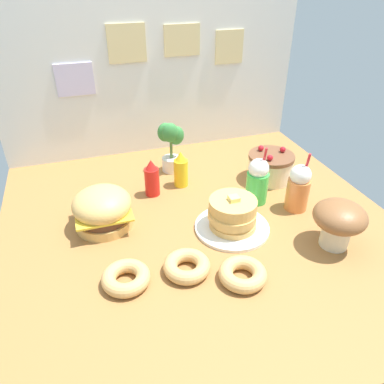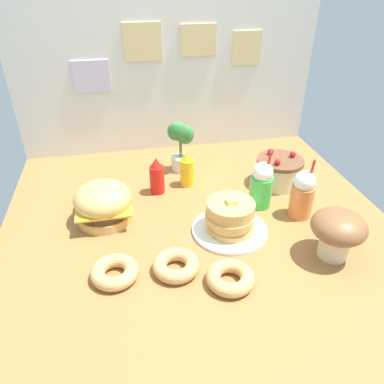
# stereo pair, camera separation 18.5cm
# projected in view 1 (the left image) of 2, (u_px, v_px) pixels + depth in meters

# --- Properties ---
(ground_plane) EXTENTS (2.03, 1.99, 0.02)m
(ground_plane) POSITION_uv_depth(u_px,v_px,m) (201.00, 226.00, 1.94)
(ground_plane) COLOR #9E6B38
(back_wall) EXTENTS (2.03, 0.04, 1.06)m
(back_wall) POSITION_uv_depth(u_px,v_px,m) (153.00, 74.00, 2.44)
(back_wall) COLOR silver
(back_wall) RESTS_ON ground_plane
(burger) EXTENTS (0.30, 0.30, 0.22)m
(burger) POSITION_uv_depth(u_px,v_px,m) (103.00, 209.00, 1.88)
(burger) COLOR #DBA859
(burger) RESTS_ON ground_plane
(pancake_stack) EXTENTS (0.38, 0.38, 0.20)m
(pancake_stack) POSITION_uv_depth(u_px,v_px,m) (233.00, 216.00, 1.87)
(pancake_stack) COLOR white
(pancake_stack) RESTS_ON ground_plane
(layer_cake) EXTENTS (0.28, 0.28, 0.20)m
(layer_cake) POSITION_uv_depth(u_px,v_px,m) (270.00, 167.00, 2.29)
(layer_cake) COLOR beige
(layer_cake) RESTS_ON ground_plane
(ketchup_bottle) EXTENTS (0.09, 0.09, 0.23)m
(ketchup_bottle) POSITION_uv_depth(u_px,v_px,m) (152.00, 179.00, 2.13)
(ketchup_bottle) COLOR red
(ketchup_bottle) RESTS_ON ground_plane
(mustard_bottle) EXTENTS (0.09, 0.09, 0.23)m
(mustard_bottle) POSITION_uv_depth(u_px,v_px,m) (181.00, 170.00, 2.22)
(mustard_bottle) COLOR yellow
(mustard_bottle) RESTS_ON ground_plane
(cream_soda_cup) EXTENTS (0.12, 0.12, 0.34)m
(cream_soda_cup) POSITION_uv_depth(u_px,v_px,m) (257.00, 181.00, 2.06)
(cream_soda_cup) COLOR green
(cream_soda_cup) RESTS_ON ground_plane
(orange_float_cup) EXTENTS (0.12, 0.12, 0.34)m
(orange_float_cup) POSITION_uv_depth(u_px,v_px,m) (298.00, 188.00, 2.00)
(orange_float_cup) COLOR orange
(orange_float_cup) RESTS_ON ground_plane
(donut_pink_glaze) EXTENTS (0.21, 0.21, 0.06)m
(donut_pink_glaze) POSITION_uv_depth(u_px,v_px,m) (126.00, 277.00, 1.57)
(donut_pink_glaze) COLOR tan
(donut_pink_glaze) RESTS_ON ground_plane
(donut_chocolate) EXTENTS (0.21, 0.21, 0.06)m
(donut_chocolate) POSITION_uv_depth(u_px,v_px,m) (187.00, 266.00, 1.63)
(donut_chocolate) COLOR tan
(donut_chocolate) RESTS_ON ground_plane
(donut_vanilla) EXTENTS (0.21, 0.21, 0.06)m
(donut_vanilla) POSITION_uv_depth(u_px,v_px,m) (243.00, 274.00, 1.58)
(donut_vanilla) COLOR tan
(donut_vanilla) RESTS_ON ground_plane
(potted_plant) EXTENTS (0.17, 0.13, 0.34)m
(potted_plant) POSITION_uv_depth(u_px,v_px,m) (171.00, 145.00, 2.34)
(potted_plant) COLOR white
(potted_plant) RESTS_ON ground_plane
(mushroom_stool) EXTENTS (0.25, 0.25, 0.24)m
(mushroom_stool) POSITION_uv_depth(u_px,v_px,m) (339.00, 220.00, 1.72)
(mushroom_stool) COLOR beige
(mushroom_stool) RESTS_ON ground_plane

